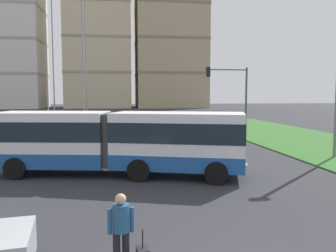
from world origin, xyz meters
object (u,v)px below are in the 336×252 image
at_px(apartment_tower_westcentre, 98,26).
at_px(apartment_tower_centre, 170,43).
at_px(apartment_tower_west, 14,10).
at_px(articulated_bus, 119,141).
at_px(car_black_sedan, 67,138).
at_px(traffic_light_far_right, 233,91).
at_px(pedestrian_crossing, 121,227).

xyz_separation_m(apartment_tower_westcentre, apartment_tower_centre, (20.42, -1.91, -4.72)).
bearing_deg(apartment_tower_westcentre, apartment_tower_west, -176.18).
bearing_deg(apartment_tower_centre, articulated_bus, -100.24).
relative_size(apartment_tower_west, apartment_tower_westcentre, 1.14).
bearing_deg(car_black_sedan, articulated_bus, -67.38).
distance_m(car_black_sedan, traffic_light_far_right, 13.75).
height_order(apartment_tower_west, apartment_tower_centre, apartment_tower_west).
xyz_separation_m(car_black_sedan, traffic_light_far_right, (13.06, 2.61, 3.39)).
distance_m(apartment_tower_westcentre, apartment_tower_centre, 21.04).
height_order(traffic_light_far_right, apartment_tower_west, apartment_tower_west).
bearing_deg(articulated_bus, apartment_tower_west, 107.97).
distance_m(apartment_tower_west, apartment_tower_westcentre, 22.72).
distance_m(pedestrian_crossing, apartment_tower_west, 101.38).
xyz_separation_m(apartment_tower_west, apartment_tower_centre, (42.85, -0.42, -7.95)).
bearing_deg(pedestrian_crossing, car_black_sedan, 101.45).
bearing_deg(car_black_sedan, pedestrian_crossing, -78.55).
bearing_deg(pedestrian_crossing, apartment_tower_west, 106.32).
xyz_separation_m(pedestrian_crossing, traffic_light_far_right, (9.45, 20.44, 3.15)).
bearing_deg(apartment_tower_westcentre, pedestrian_crossing, -86.93).
bearing_deg(apartment_tower_west, traffic_light_far_right, -63.33).
distance_m(articulated_bus, car_black_sedan, 9.43).
bearing_deg(apartment_tower_west, pedestrian_crossing, -73.68).
bearing_deg(articulated_bus, traffic_light_far_right, 50.01).
height_order(articulated_bus, apartment_tower_westcentre, apartment_tower_westcentre).
bearing_deg(articulated_bus, apartment_tower_centre, 79.76).
bearing_deg(apartment_tower_west, articulated_bus, -72.03).
relative_size(articulated_bus, pedestrian_crossing, 6.89).
distance_m(pedestrian_crossing, traffic_light_far_right, 22.73).
xyz_separation_m(traffic_light_far_right, apartment_tower_centre, (5.83, 73.30, 14.47)).
height_order(articulated_bus, apartment_tower_centre, apartment_tower_centre).
height_order(car_black_sedan, traffic_light_far_right, traffic_light_far_right).
distance_m(pedestrian_crossing, apartment_tower_westcentre, 98.36).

